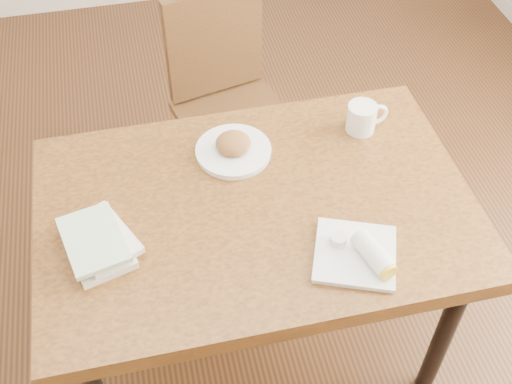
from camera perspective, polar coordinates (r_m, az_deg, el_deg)
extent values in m
cube|color=#472814|center=(2.52, 0.00, -12.49)|extent=(4.00, 5.00, 0.01)
cube|color=brown|center=(1.93, 0.00, -1.61)|extent=(1.30, 0.86, 0.06)
cylinder|color=black|center=(2.21, 16.39, -11.96)|extent=(0.06, 0.06, 0.69)
cylinder|color=black|center=(2.43, -14.56, -3.78)|extent=(0.06, 0.06, 0.69)
cylinder|color=black|center=(2.55, 10.42, 0.43)|extent=(0.06, 0.06, 0.69)
cylinder|color=#4B3115|center=(2.94, 0.06, 5.78)|extent=(0.04, 0.04, 0.45)
cylinder|color=#4B3115|center=(2.85, -6.48, 3.63)|extent=(0.04, 0.04, 0.45)
cylinder|color=#4B3115|center=(2.71, 3.41, 1.24)|extent=(0.04, 0.04, 0.45)
cylinder|color=#4B3115|center=(2.61, -3.56, -1.26)|extent=(0.04, 0.04, 0.45)
cube|color=#4B3115|center=(2.60, -1.76, 6.30)|extent=(0.51, 0.51, 0.04)
cube|color=#4B3115|center=(2.58, -3.71, 13.14)|extent=(0.40, 0.13, 0.45)
cylinder|color=white|center=(2.05, -2.02, 3.57)|extent=(0.24, 0.24, 0.02)
cylinder|color=white|center=(2.05, -2.02, 3.79)|extent=(0.24, 0.24, 0.01)
ellipsoid|color=#B27538|center=(2.03, -2.04, 4.36)|extent=(0.14, 0.14, 0.06)
cylinder|color=white|center=(2.14, 9.35, 6.52)|extent=(0.10, 0.10, 0.10)
torus|color=white|center=(2.16, 10.71, 6.79)|extent=(0.08, 0.02, 0.08)
cylinder|color=tan|center=(2.11, 9.50, 7.43)|extent=(0.09, 0.09, 0.01)
cylinder|color=#F2E5CC|center=(2.11, 9.51, 7.50)|extent=(0.06, 0.06, 0.00)
cube|color=white|center=(1.80, 8.78, -5.54)|extent=(0.28, 0.28, 0.01)
cube|color=white|center=(1.79, 8.81, -5.37)|extent=(0.29, 0.29, 0.01)
cylinder|color=white|center=(1.76, 10.36, -5.38)|extent=(0.09, 0.15, 0.06)
cylinder|color=yellow|center=(1.73, 11.64, -6.94)|extent=(0.05, 0.03, 0.05)
cylinder|color=silver|center=(1.80, 7.33, -4.20)|extent=(0.05, 0.05, 0.03)
cylinder|color=red|center=(1.79, 7.36, -4.00)|extent=(0.04, 0.04, 0.01)
cube|color=white|center=(1.84, -13.86, -4.77)|extent=(0.21, 0.26, 0.02)
cube|color=silver|center=(1.83, -13.63, -4.04)|extent=(0.23, 0.26, 0.02)
cube|color=#84B97B|center=(1.81, -14.27, -4.11)|extent=(0.20, 0.25, 0.02)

